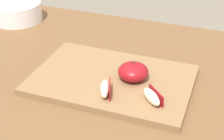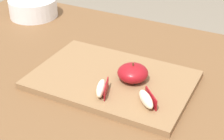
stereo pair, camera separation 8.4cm
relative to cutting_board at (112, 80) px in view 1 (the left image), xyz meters
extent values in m
cube|color=brown|center=(0.03, -0.02, -0.02)|extent=(1.35, 0.84, 0.03)
cube|color=brown|center=(-0.58, 0.34, -0.40)|extent=(0.06, 0.06, 0.73)
cube|color=olive|center=(0.00, 0.00, 0.00)|extent=(0.38, 0.26, 0.02)
ellipsoid|color=maroon|center=(0.05, 0.01, 0.03)|extent=(0.07, 0.07, 0.04)
cylinder|color=#4C3319|center=(0.05, 0.01, 0.05)|extent=(0.00, 0.00, 0.01)
ellipsoid|color=#F4EACC|center=(0.01, -0.07, 0.02)|extent=(0.04, 0.07, 0.03)
cube|color=maroon|center=(0.02, -0.07, 0.02)|extent=(0.02, 0.06, 0.03)
ellipsoid|color=#F4EACC|center=(0.12, -0.07, 0.02)|extent=(0.06, 0.06, 0.03)
cube|color=maroon|center=(0.12, -0.06, 0.02)|extent=(0.04, 0.04, 0.03)
cylinder|color=white|center=(-0.44, 0.25, 0.02)|extent=(0.16, 0.16, 0.06)
cylinder|color=white|center=(-0.44, 0.25, 0.03)|extent=(0.13, 0.13, 0.05)
camera|label=1|loc=(0.25, -0.67, 0.46)|focal=55.90mm
camera|label=2|loc=(0.33, -0.64, 0.46)|focal=55.90mm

